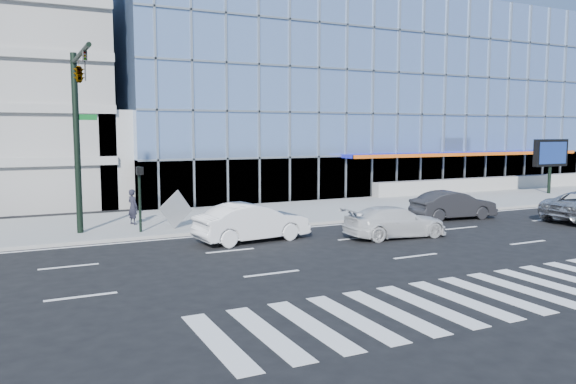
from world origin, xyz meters
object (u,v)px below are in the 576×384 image
at_px(traffic_signal, 78,97).
at_px(ped_signal_post, 140,189).
at_px(dark_sedan, 453,205).
at_px(white_sedan, 252,222).
at_px(marquee_sign, 551,154).
at_px(pedestrian, 133,207).
at_px(white_suv, 395,222).
at_px(tilted_panel, 176,209).

relative_size(traffic_signal, ped_signal_post, 2.67).
relative_size(ped_signal_post, dark_sedan, 0.65).
height_order(white_sedan, dark_sedan, white_sedan).
distance_m(ped_signal_post, dark_sedan, 16.41).
xyz_separation_m(marquee_sign, pedestrian, (-30.40, -0.71, -2.05)).
relative_size(traffic_signal, white_sedan, 1.60).
height_order(marquee_sign, white_suv, marquee_sign).
bearing_deg(marquee_sign, traffic_signal, -174.08).
bearing_deg(dark_sedan, white_suv, 122.22).
height_order(ped_signal_post, marquee_sign, marquee_sign).
relative_size(marquee_sign, white_sedan, 0.80).
bearing_deg(dark_sedan, white_sedan, 100.82).
height_order(dark_sedan, tilted_panel, tilted_panel).
relative_size(traffic_signal, white_suv, 1.67).
relative_size(white_sedan, pedestrian, 2.87).
distance_m(white_sedan, dark_sedan, 12.13).
distance_m(ped_signal_post, white_sedan, 5.50).
relative_size(ped_signal_post, white_suv, 0.63).
bearing_deg(tilted_panel, dark_sedan, -30.40).
distance_m(traffic_signal, dark_sedan, 19.54).
relative_size(ped_signal_post, tilted_panel, 2.31).
distance_m(traffic_signal, marquee_sign, 33.32).
relative_size(pedestrian, tilted_panel, 1.34).
height_order(ped_signal_post, white_sedan, ped_signal_post).
bearing_deg(white_sedan, dark_sedan, -92.23).
distance_m(ped_signal_post, marquee_sign, 30.67).
height_order(white_suv, dark_sedan, dark_sedan).
height_order(marquee_sign, white_sedan, marquee_sign).
bearing_deg(traffic_signal, dark_sedan, -6.67).
bearing_deg(pedestrian, tilted_panel, -165.97).
bearing_deg(white_sedan, pedestrian, 27.74).
xyz_separation_m(traffic_signal, tilted_panel, (4.21, 0.65, -5.10)).
height_order(white_suv, pedestrian, pedestrian).
relative_size(white_suv, white_sedan, 0.96).
height_order(white_sedan, tilted_panel, tilted_panel).
bearing_deg(marquee_sign, white_suv, -157.34).
bearing_deg(traffic_signal, tilted_panel, 8.72).
relative_size(traffic_signal, marquee_sign, 2.00).
bearing_deg(white_sedan, marquee_sign, -82.69).
distance_m(traffic_signal, pedestrian, 6.37).
bearing_deg(traffic_signal, ped_signal_post, 8.52).
xyz_separation_m(traffic_signal, white_suv, (12.65, -5.07, -5.47)).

